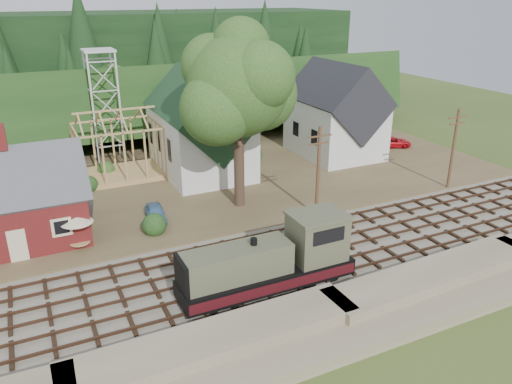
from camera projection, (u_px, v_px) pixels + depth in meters
name	position (u px, v px, depth m)	size (l,w,h in m)	color
ground	(271.00, 263.00, 35.42)	(140.00, 140.00, 0.00)	#384C1E
embankment	(339.00, 331.00, 28.31)	(64.00, 5.00, 1.60)	#7F7259
railroad_bed	(271.00, 262.00, 35.39)	(64.00, 11.00, 0.16)	#726B5B
village_flat	(190.00, 181.00, 50.43)	(64.00, 26.00, 0.30)	brown
hillside	(135.00, 128.00, 70.58)	(70.00, 28.00, 8.00)	#1E3F19
ridge	(114.00, 107.00, 83.97)	(80.00, 20.00, 12.00)	black
depot	(12.00, 205.00, 37.01)	(10.80, 7.41, 9.00)	#5B1417
church	(201.00, 127.00, 50.77)	(8.40, 15.17, 13.00)	silver
farmhouse	(336.00, 116.00, 56.74)	(8.40, 10.80, 10.60)	silver
timber_frame	(119.00, 149.00, 50.22)	(8.20, 6.20, 6.99)	tan
lattice_tower	(101.00, 72.00, 52.72)	(3.20, 3.20, 12.12)	silver
big_tree	(240.00, 93.00, 40.93)	(10.90, 8.40, 14.70)	#38281E
telegraph_pole_near	(318.00, 171.00, 41.00)	(2.20, 0.28, 8.00)	#4C331E
telegraph_pole_far	(453.00, 148.00, 47.02)	(2.20, 0.28, 8.00)	#4C331E
locomotive	(274.00, 261.00, 31.60)	(11.41, 2.85, 4.58)	black
car_blue	(156.00, 213.00, 41.20)	(1.50, 3.73, 1.27)	#5183AE
car_red	(393.00, 142.00, 60.93)	(1.98, 4.30, 1.19)	red
patio_set	(77.00, 221.00, 36.12)	(2.34, 2.34, 2.61)	silver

